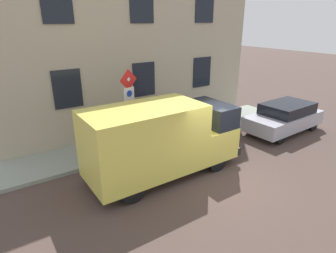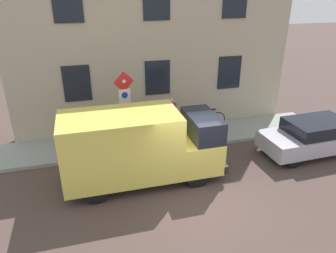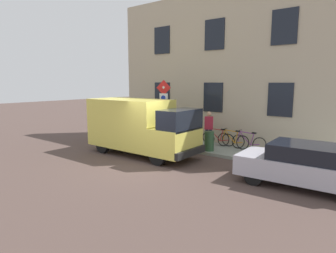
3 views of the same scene
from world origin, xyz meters
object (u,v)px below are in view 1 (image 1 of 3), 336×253
bicycle_purple (189,116)px  pedestrian (162,114)px  parked_hatchback (284,117)px  bicycle_red (162,122)px  sign_post_stacked (129,102)px  litter_bin (182,127)px  delivery_van (161,139)px  bicycle_orange (176,119)px

bicycle_purple → pedestrian: pedestrian is taller
parked_hatchback → bicycle_red: bearing=-35.6°
bicycle_red → pedestrian: (-0.43, 0.29, 0.56)m
sign_post_stacked → bicycle_red: (1.40, -2.35, -1.65)m
bicycle_red → pedestrian: 0.77m
bicycle_red → litter_bin: 1.28m
bicycle_purple → bicycle_red: size_ratio=1.00×
bicycle_red → litter_bin: size_ratio=1.91×
delivery_van → bicycle_purple: bearing=40.9°
bicycle_orange → litter_bin: 1.38m
bicycle_orange → parked_hatchback: bearing=146.8°
sign_post_stacked → bicycle_purple: sign_post_stacked is taller
pedestrian → bicycle_purple: bearing=-103.0°
parked_hatchback → pedestrian: size_ratio=2.36×
delivery_van → bicycle_red: size_ratio=3.11×
bicycle_purple → litter_bin: size_ratio=1.91×
delivery_van → bicycle_red: 4.05m
parked_hatchback → bicycle_red: (3.15, 4.80, -0.22)m
bicycle_purple → pedestrian: size_ratio=1.00×
bicycle_red → parked_hatchback: bearing=140.8°
delivery_van → litter_bin: bearing=40.1°
parked_hatchback → litter_bin: bearing=-24.8°
parked_hatchback → litter_bin: (1.90, 4.58, -0.14)m
litter_bin → sign_post_stacked: bearing=93.3°
delivery_van → bicycle_red: bearing=56.2°
bicycle_purple → bicycle_orange: 0.79m
sign_post_stacked → bicycle_red: size_ratio=1.82×
parked_hatchback → bicycle_orange: 5.10m
bicycle_red → litter_bin: bearing=94.0°
sign_post_stacked → bicycle_red: bearing=-59.1°
bicycle_orange → pedestrian: (-0.43, 1.08, 0.56)m
pedestrian → litter_bin: (-0.82, -0.51, -0.48)m
sign_post_stacked → delivery_van: sign_post_stacked is taller
bicycle_purple → bicycle_red: bearing=2.3°
pedestrian → delivery_van: bearing=120.6°
parked_hatchback → bicycle_orange: (3.16, 4.01, -0.22)m
bicycle_purple → bicycle_red: same height
bicycle_purple → litter_bin: bearing=44.9°
parked_hatchback → bicycle_purple: parked_hatchback is taller
parked_hatchback → bicycle_orange: size_ratio=2.37×
delivery_van → parked_hatchback: (0.15, -6.98, -0.60)m
sign_post_stacked → litter_bin: size_ratio=3.47×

